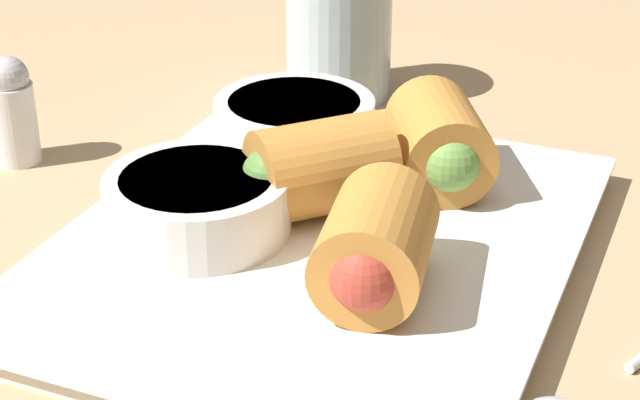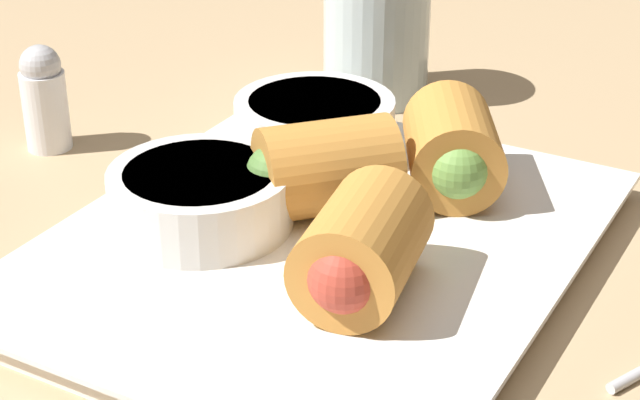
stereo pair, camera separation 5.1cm
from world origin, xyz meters
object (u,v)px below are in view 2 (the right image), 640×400
Objects in this scene: dipping_bowl_near at (201,195)px; salt_shaker at (44,98)px; serving_plate at (320,248)px; drinking_glass at (376,30)px; dipping_bowl_far at (315,122)px.

dipping_bowl_near is 16.27cm from salt_shaker.
serving_plate is 21.36cm from salt_shaker.
dipping_bowl_far is at bearing -169.81° from drinking_glass.
dipping_bowl_far is at bearing -2.14° from dipping_bowl_near.
drinking_glass is (20.93, 7.43, 3.84)cm from serving_plate.
dipping_bowl_far is at bearing -72.52° from salt_shaker.
dipping_bowl_far is at bearing 30.89° from serving_plate.
serving_plate is 3.20× the size of dipping_bowl_near.
salt_shaker is (-17.08, 13.44, -1.37)cm from drinking_glass.
serving_plate is 10.48cm from dipping_bowl_far.
serving_plate is 3.20× the size of dipping_bowl_far.
dipping_bowl_far is 0.99× the size of drinking_glass.
drinking_glass is at bearing 10.19° from dipping_bowl_far.
dipping_bowl_near is 1.40× the size of salt_shaker.
salt_shaker reaches higher than dipping_bowl_near.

